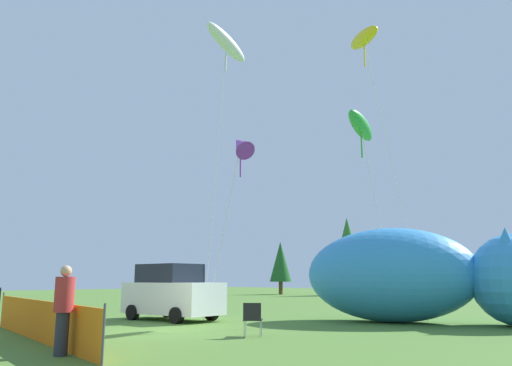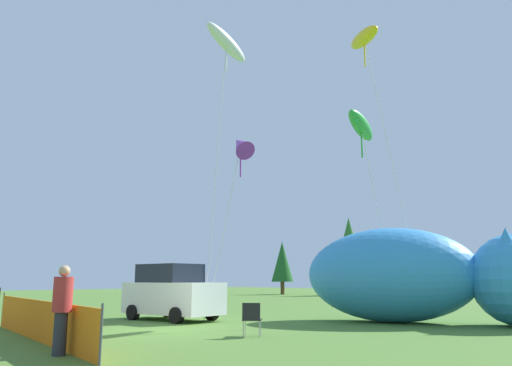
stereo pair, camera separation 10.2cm
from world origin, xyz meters
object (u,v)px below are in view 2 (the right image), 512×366
Objects in this scene: kite_yellow_hero at (364,39)px; kite_white_ghost at (226,44)px; kite_green_fish at (361,126)px; inflatable_cat at (421,278)px; kite_purple_delta at (241,146)px; parked_car at (172,293)px; spectator_in_yellow_shirt at (62,306)px; folding_chair at (252,317)px.

kite_yellow_hero is 0.97× the size of kite_white_ghost.
kite_yellow_hero is 3.97m from kite_green_fish.
kite_green_fish reaches higher than inflatable_cat.
parked_car is at bearing -150.56° from kite_purple_delta.
kite_yellow_hero is at bearing 88.83° from spectator_in_yellow_shirt.
folding_chair is 7.51m from inflatable_cat.
spectator_in_yellow_shirt is at bearing -118.97° from inflatable_cat.
kite_yellow_hero is at bearing 174.24° from inflatable_cat.
kite_purple_delta is at bearing 11.34° from folding_chair.
parked_car is 6.40m from kite_purple_delta.
spectator_in_yellow_shirt is 0.15× the size of kite_yellow_hero.
kite_yellow_hero is (-0.18, 6.85, 10.94)m from folding_chair.
inflatable_cat is (7.73, 5.46, 0.56)m from parked_car.
kite_purple_delta is at bearing -9.44° from kite_white_ghost.
parked_car reaches higher than folding_chair.
kite_yellow_hero reaches higher than inflatable_cat.
kite_purple_delta is (-3.63, -3.15, -0.73)m from kite_green_fish.
spectator_in_yellow_shirt is at bearing -54.98° from parked_car.
parked_car is 2.29× the size of spectator_in_yellow_shirt.
parked_car is 0.53× the size of kite_green_fish.
kite_white_ghost is (-4.94, 3.37, 11.14)m from folding_chair.
folding_chair is at bearing -88.29° from kite_green_fish.
kite_yellow_hero is 1.61× the size of kite_purple_delta.
parked_car is 9.96m from kite_green_fish.
kite_white_ghost reaches higher than spectator_in_yellow_shirt.
folding_chair is 0.08× the size of kite_yellow_hero.
kite_white_ghost reaches higher than folding_chair.
kite_purple_delta is at bearing -162.61° from inflatable_cat.
inflatable_cat is 6.24m from kite_green_fish.
kite_purple_delta is at bearing -139.02° from kite_green_fish.
parked_car is 4.64× the size of folding_chair.
parked_car is 9.48m from inflatable_cat.
inflatable_cat is (1.49, 7.28, 1.07)m from folding_chair.
kite_purple_delta is (-3.82, 3.18, 6.28)m from folding_chair.
kite_purple_delta is at bearing -134.77° from kite_yellow_hero.
kite_yellow_hero is (0.25, 12.13, 10.46)m from spectator_in_yellow_shirt.
kite_purple_delta is (-3.63, -3.66, -4.66)m from kite_yellow_hero.
spectator_in_yellow_shirt is 14.45m from kite_white_ghost.
inflatable_cat is 1.13× the size of kite_green_fish.
inflatable_cat is 1.21× the size of kite_purple_delta.
kite_green_fish is (-1.68, -0.94, 5.94)m from inflatable_cat.
kite_green_fish is at bearing 32.52° from parked_car.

